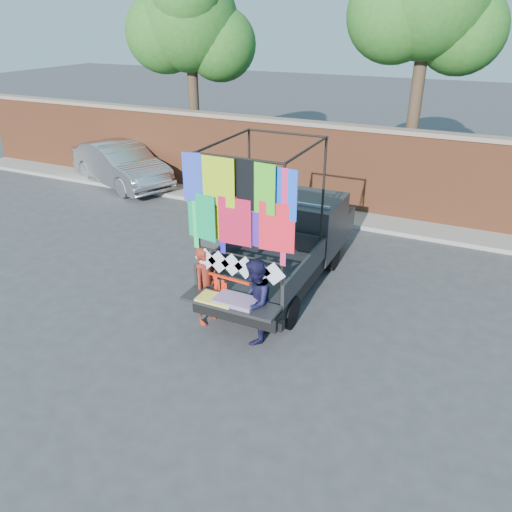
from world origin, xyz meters
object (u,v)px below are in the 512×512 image
at_px(woman, 206,285).
at_px(man, 254,301).
at_px(pickup_truck, 292,240).
at_px(sedan, 121,164).

relative_size(woman, man, 0.98).
bearing_deg(pickup_truck, sedan, 154.64).
height_order(pickup_truck, man, pickup_truck).
bearing_deg(pickup_truck, woman, -105.89).
xyz_separation_m(pickup_truck, sedan, (-7.88, 3.74, -0.10)).
bearing_deg(woman, man, -90.60).
relative_size(sedan, woman, 2.86).
height_order(sedan, woman, woman).
xyz_separation_m(sedan, man, (8.25, -6.49, 0.06)).
distance_m(sedan, man, 10.50).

